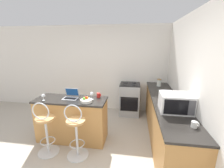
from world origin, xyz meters
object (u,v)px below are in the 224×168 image
(bar_stool_near, at_px, (46,129))
(wine_glass_tall, at_px, (92,94))
(laptop, at_px, (71,96))
(toaster, at_px, (167,96))
(fruit_bowl, at_px, (86,100))
(microwave, at_px, (176,103))
(wine_glass_short, at_px, (43,96))
(bar_stool_far, at_px, (76,132))
(stove_range, at_px, (130,99))
(mug_red, at_px, (99,95))
(mug_white, at_px, (194,125))
(storage_jar, at_px, (159,83))

(bar_stool_near, bearing_deg, wine_glass_tall, 36.51)
(laptop, bearing_deg, toaster, 4.96)
(wine_glass_tall, distance_m, fruit_bowl, 0.19)
(microwave, height_order, wine_glass_short, microwave)
(bar_stool_far, xyz_separation_m, wine_glass_tall, (0.15, 0.55, 0.54))
(bar_stool_far, height_order, wine_glass_short, wine_glass_short)
(fruit_bowl, bearing_deg, bar_stool_far, -101.62)
(stove_range, bearing_deg, mug_red, -116.61)
(toaster, bearing_deg, mug_red, -178.14)
(bar_stool_far, distance_m, mug_red, 0.88)
(laptop, xyz_separation_m, fruit_bowl, (0.39, -0.17, -0.02))
(bar_stool_near, xyz_separation_m, microwave, (2.30, 0.22, 0.58))
(microwave, distance_m, stove_range, 2.01)
(mug_red, bearing_deg, bar_stool_far, -110.21)
(stove_range, height_order, wine_glass_short, wine_glass_short)
(microwave, relative_size, stove_range, 0.55)
(bar_stool_far, bearing_deg, mug_white, -8.90)
(bar_stool_far, relative_size, toaster, 3.80)
(bar_stool_near, xyz_separation_m, wine_glass_tall, (0.74, 0.55, 0.54))
(wine_glass_short, xyz_separation_m, wine_glass_tall, (0.95, 0.20, 0.02))
(wine_glass_short, bearing_deg, mug_red, 18.21)
(bar_stool_far, relative_size, mug_white, 11.06)
(toaster, bearing_deg, fruit_bowl, -167.78)
(laptop, height_order, microwave, microwave)
(wine_glass_tall, height_order, mug_red, wine_glass_tall)
(bar_stool_near, height_order, storage_jar, storage_jar)
(bar_stool_far, bearing_deg, storage_jar, 47.61)
(mug_red, bearing_deg, microwave, -18.25)
(bar_stool_near, distance_m, bar_stool_far, 0.59)
(stove_range, bearing_deg, wine_glass_tall, -117.63)
(mug_red, bearing_deg, storage_jar, 38.66)
(microwave, bearing_deg, fruit_bowl, 173.75)
(stove_range, bearing_deg, laptop, -130.81)
(laptop, distance_m, toaster, 1.99)
(mug_white, relative_size, storage_jar, 0.49)
(bar_stool_near, distance_m, microwave, 2.38)
(bar_stool_far, bearing_deg, stove_range, 65.61)
(mug_white, bearing_deg, storage_jar, 94.43)
(fruit_bowl, relative_size, storage_jar, 1.18)
(mug_white, bearing_deg, bar_stool_near, 173.25)
(mug_red, bearing_deg, fruit_bowl, -120.32)
(microwave, bearing_deg, bar_stool_near, -174.49)
(bar_stool_far, relative_size, mug_red, 11.09)
(storage_jar, bearing_deg, stove_range, 170.84)
(toaster, bearing_deg, storage_jar, 90.50)
(toaster, distance_m, wine_glass_tall, 1.54)
(bar_stool_near, bearing_deg, toaster, 18.17)
(fruit_bowl, bearing_deg, toaster, 12.22)
(wine_glass_short, height_order, wine_glass_tall, wine_glass_tall)
(bar_stool_near, distance_m, mug_red, 1.20)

